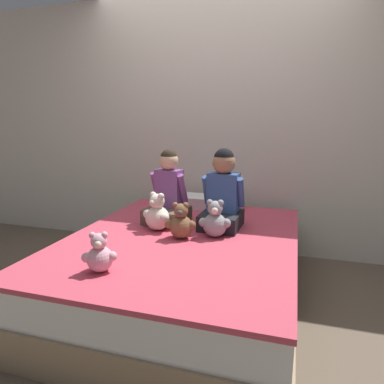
{
  "coord_description": "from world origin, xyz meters",
  "views": [
    {
      "loc": [
        0.75,
        -2.23,
        1.32
      ],
      "look_at": [
        0.0,
        0.23,
        0.77
      ],
      "focal_mm": 32.0,
      "sensor_mm": 36.0,
      "label": 1
    }
  ],
  "objects_px": {
    "teddy_bear_between_children": "(180,223)",
    "pillow_at_headboard": "(211,202)",
    "child_on_left": "(168,194)",
    "teddy_bear_held_by_left_child": "(157,214)",
    "teddy_bear_held_by_right_child": "(215,221)",
    "teddy_bear_at_foot_of_bed": "(100,255)",
    "bed": "(183,268)",
    "child_on_right": "(223,194)"
  },
  "relations": [
    {
      "from": "teddy_bear_held_by_left_child",
      "to": "teddy_bear_held_by_right_child",
      "type": "xyz_separation_m",
      "value": [
        0.45,
        -0.02,
        -0.01
      ]
    },
    {
      "from": "bed",
      "to": "pillow_at_headboard",
      "type": "xyz_separation_m",
      "value": [
        0.0,
        0.84,
        0.3
      ]
    },
    {
      "from": "child_on_left",
      "to": "teddy_bear_at_foot_of_bed",
      "type": "distance_m",
      "value": 1.0
    },
    {
      "from": "child_on_left",
      "to": "teddy_bear_at_foot_of_bed",
      "type": "bearing_deg",
      "value": -83.62
    },
    {
      "from": "teddy_bear_held_by_left_child",
      "to": "teddy_bear_at_foot_of_bed",
      "type": "xyz_separation_m",
      "value": [
        -0.02,
        -0.77,
        -0.03
      ]
    },
    {
      "from": "teddy_bear_held_by_left_child",
      "to": "teddy_bear_between_children",
      "type": "distance_m",
      "value": 0.26
    },
    {
      "from": "teddy_bear_held_by_left_child",
      "to": "teddy_bear_held_by_right_child",
      "type": "distance_m",
      "value": 0.45
    },
    {
      "from": "child_on_left",
      "to": "pillow_at_headboard",
      "type": "distance_m",
      "value": 0.61
    },
    {
      "from": "bed",
      "to": "teddy_bear_held_by_left_child",
      "type": "height_order",
      "value": "teddy_bear_held_by_left_child"
    },
    {
      "from": "teddy_bear_at_foot_of_bed",
      "to": "teddy_bear_held_by_left_child",
      "type": "bearing_deg",
      "value": 63.34
    },
    {
      "from": "teddy_bear_held_by_left_child",
      "to": "teddy_bear_between_children",
      "type": "height_order",
      "value": "teddy_bear_held_by_left_child"
    },
    {
      "from": "pillow_at_headboard",
      "to": "child_on_left",
      "type": "bearing_deg",
      "value": -112.91
    },
    {
      "from": "teddy_bear_at_foot_of_bed",
      "to": "bed",
      "type": "bearing_deg",
      "value": 44.62
    },
    {
      "from": "bed",
      "to": "child_on_left",
      "type": "relative_size",
      "value": 3.38
    },
    {
      "from": "child_on_left",
      "to": "teddy_bear_between_children",
      "type": "xyz_separation_m",
      "value": [
        0.22,
        -0.34,
        -0.13
      ]
    },
    {
      "from": "bed",
      "to": "child_on_right",
      "type": "xyz_separation_m",
      "value": [
        0.22,
        0.31,
        0.51
      ]
    },
    {
      "from": "child_on_left",
      "to": "teddy_bear_at_foot_of_bed",
      "type": "xyz_separation_m",
      "value": [
        -0.03,
        -0.99,
        -0.14
      ]
    },
    {
      "from": "child_on_left",
      "to": "teddy_bear_between_children",
      "type": "height_order",
      "value": "child_on_left"
    },
    {
      "from": "child_on_right",
      "to": "teddy_bear_at_foot_of_bed",
      "type": "distance_m",
      "value": 1.12
    },
    {
      "from": "child_on_left",
      "to": "teddy_bear_between_children",
      "type": "bearing_deg",
      "value": -49.06
    },
    {
      "from": "teddy_bear_held_by_right_child",
      "to": "teddy_bear_at_foot_of_bed",
      "type": "bearing_deg",
      "value": -133.07
    },
    {
      "from": "child_on_right",
      "to": "pillow_at_headboard",
      "type": "distance_m",
      "value": 0.61
    },
    {
      "from": "bed",
      "to": "teddy_bear_at_foot_of_bed",
      "type": "height_order",
      "value": "teddy_bear_at_foot_of_bed"
    },
    {
      "from": "teddy_bear_between_children",
      "to": "teddy_bear_held_by_right_child",
      "type": "bearing_deg",
      "value": 10.26
    },
    {
      "from": "teddy_bear_held_by_right_child",
      "to": "child_on_left",
      "type": "bearing_deg",
      "value": 141.0
    },
    {
      "from": "bed",
      "to": "teddy_bear_held_by_right_child",
      "type": "bearing_deg",
      "value": 15.86
    },
    {
      "from": "child_on_left",
      "to": "bed",
      "type": "bearing_deg",
      "value": -45.59
    },
    {
      "from": "teddy_bear_held_by_right_child",
      "to": "child_on_right",
      "type": "bearing_deg",
      "value": 79.36
    },
    {
      "from": "child_on_right",
      "to": "teddy_bear_at_foot_of_bed",
      "type": "bearing_deg",
      "value": -113.04
    },
    {
      "from": "teddy_bear_between_children",
      "to": "pillow_at_headboard",
      "type": "distance_m",
      "value": 0.88
    },
    {
      "from": "teddy_bear_at_foot_of_bed",
      "to": "pillow_at_headboard",
      "type": "xyz_separation_m",
      "value": [
        0.26,
        1.53,
        -0.04
      ]
    },
    {
      "from": "teddy_bear_held_by_left_child",
      "to": "teddy_bear_held_by_right_child",
      "type": "height_order",
      "value": "teddy_bear_held_by_left_child"
    },
    {
      "from": "bed",
      "to": "pillow_at_headboard",
      "type": "distance_m",
      "value": 0.9
    },
    {
      "from": "teddy_bear_held_by_left_child",
      "to": "teddy_bear_at_foot_of_bed",
      "type": "distance_m",
      "value": 0.77
    },
    {
      "from": "child_on_left",
      "to": "child_on_right",
      "type": "relative_size",
      "value": 0.97
    },
    {
      "from": "child_on_right",
      "to": "teddy_bear_held_by_left_child",
      "type": "distance_m",
      "value": 0.53
    },
    {
      "from": "child_on_right",
      "to": "teddy_bear_between_children",
      "type": "relative_size",
      "value": 2.34
    },
    {
      "from": "bed",
      "to": "child_on_right",
      "type": "bearing_deg",
      "value": 54.65
    },
    {
      "from": "bed",
      "to": "child_on_left",
      "type": "xyz_separation_m",
      "value": [
        -0.23,
        0.31,
        0.48
      ]
    },
    {
      "from": "teddy_bear_held_by_left_child",
      "to": "pillow_at_headboard",
      "type": "bearing_deg",
      "value": 93.99
    },
    {
      "from": "child_on_left",
      "to": "teddy_bear_held_by_left_child",
      "type": "xyz_separation_m",
      "value": [
        -0.0,
        -0.22,
        -0.11
      ]
    },
    {
      "from": "pillow_at_headboard",
      "to": "teddy_bear_between_children",
      "type": "bearing_deg",
      "value": -90.25
    }
  ]
}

